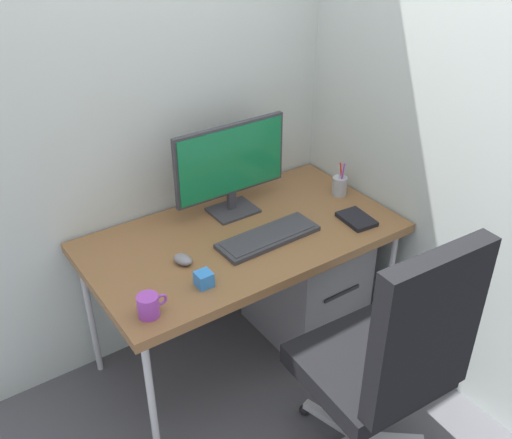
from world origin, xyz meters
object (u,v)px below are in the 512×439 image
(monitor, at_px, (231,164))
(pen_holder, at_px, (340,185))
(keyboard, at_px, (268,237))
(mouse, at_px, (183,259))
(filing_cabinet, at_px, (304,283))
(notebook, at_px, (357,219))
(desk_clamp_accessory, at_px, (204,279))
(coffee_mug, at_px, (149,306))
(office_chair, at_px, (391,357))

(monitor, xyz_separation_m, pen_holder, (0.50, -0.16, -0.19))
(monitor, relative_size, keyboard, 1.20)
(mouse, bearing_deg, filing_cabinet, -11.93)
(notebook, distance_m, desk_clamp_accessory, 0.79)
(filing_cabinet, bearing_deg, coffee_mug, -164.31)
(keyboard, relative_size, mouse, 5.26)
(filing_cabinet, bearing_deg, notebook, -61.01)
(filing_cabinet, bearing_deg, monitor, 147.29)
(keyboard, height_order, pen_holder, pen_holder)
(monitor, bearing_deg, pen_holder, -17.75)
(monitor, xyz_separation_m, keyboard, (-0.00, -0.29, -0.22))
(filing_cabinet, relative_size, keyboard, 1.24)
(office_chair, xyz_separation_m, pen_holder, (0.49, 0.84, 0.16))
(pen_holder, bearing_deg, notebook, -113.48)
(keyboard, bearing_deg, notebook, -14.21)
(monitor, distance_m, coffee_mug, 0.79)
(monitor, height_order, pen_holder, monitor)
(keyboard, distance_m, pen_holder, 0.52)
(monitor, xyz_separation_m, coffee_mug, (-0.62, -0.44, -0.19))
(notebook, xyz_separation_m, coffee_mug, (-1.03, -0.06, 0.03))
(keyboard, xyz_separation_m, mouse, (-0.38, 0.05, 0.01))
(monitor, bearing_deg, filing_cabinet, -32.71)
(filing_cabinet, xyz_separation_m, keyboard, (-0.29, -0.10, 0.44))
(filing_cabinet, relative_size, mouse, 6.52)
(coffee_mug, bearing_deg, keyboard, 14.25)
(filing_cabinet, height_order, desk_clamp_accessory, desk_clamp_accessory)
(pen_holder, xyz_separation_m, notebook, (-0.10, -0.23, -0.04))
(office_chair, height_order, coffee_mug, office_chair)
(office_chair, bearing_deg, monitor, 90.84)
(keyboard, bearing_deg, monitor, 89.58)
(mouse, xyz_separation_m, desk_clamp_accessory, (-0.00, -0.17, 0.01))
(pen_holder, bearing_deg, coffee_mug, -165.87)
(filing_cabinet, distance_m, desk_clamp_accessory, 0.84)
(mouse, height_order, notebook, mouse)
(monitor, relative_size, notebook, 3.25)
(keyboard, relative_size, notebook, 2.70)
(keyboard, distance_m, notebook, 0.42)
(keyboard, xyz_separation_m, coffee_mug, (-0.62, -0.16, 0.03))
(filing_cabinet, distance_m, monitor, 0.74)
(office_chair, height_order, desk_clamp_accessory, office_chair)
(filing_cabinet, xyz_separation_m, desk_clamp_accessory, (-0.67, -0.22, 0.45))
(pen_holder, xyz_separation_m, desk_clamp_accessory, (-0.89, -0.25, -0.02))
(filing_cabinet, relative_size, pen_holder, 3.26)
(filing_cabinet, relative_size, notebook, 3.35)
(office_chair, xyz_separation_m, notebook, (0.39, 0.61, 0.12))
(office_chair, bearing_deg, coffee_mug, 139.10)
(office_chair, distance_m, mouse, 0.87)
(mouse, height_order, desk_clamp_accessory, desk_clamp_accessory)
(notebook, bearing_deg, keyboard, 171.07)
(filing_cabinet, height_order, keyboard, keyboard)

